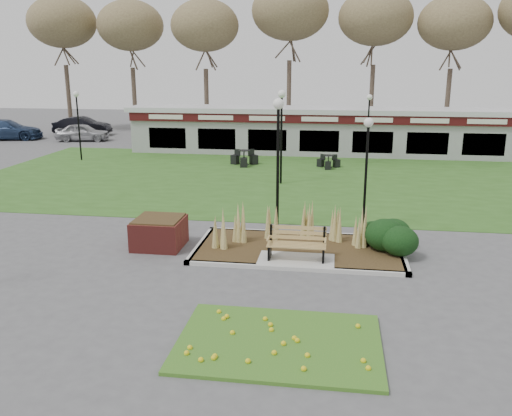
# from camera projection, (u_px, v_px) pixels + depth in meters

# --- Properties ---
(ground) EXTENTS (100.00, 100.00, 0.00)m
(ground) POSITION_uv_depth(u_px,v_px,m) (296.00, 265.00, 15.62)
(ground) COLOR #515154
(ground) RESTS_ON ground
(lawn) EXTENTS (34.00, 16.00, 0.02)m
(lawn) POSITION_uv_depth(u_px,v_px,m) (314.00, 179.00, 27.08)
(lawn) COLOR #2F581C
(lawn) RESTS_ON ground
(flower_bed) EXTENTS (4.20, 3.00, 0.16)m
(flower_bed) POSITION_uv_depth(u_px,v_px,m) (279.00, 341.00, 11.21)
(flower_bed) COLOR #307220
(flower_bed) RESTS_ON ground
(planting_bed) EXTENTS (6.75, 3.40, 1.27)m
(planting_bed) POSITION_uv_depth(u_px,v_px,m) (341.00, 240.00, 16.64)
(planting_bed) COLOR #332214
(planting_bed) RESTS_ON ground
(park_bench) EXTENTS (1.70, 0.66, 0.93)m
(park_bench) POSITION_uv_depth(u_px,v_px,m) (297.00, 243.00, 15.71)
(park_bench) COLOR #A27F49
(park_bench) RESTS_ON ground
(brick_planter) EXTENTS (1.50, 1.50, 0.95)m
(brick_planter) POSITION_uv_depth(u_px,v_px,m) (159.00, 232.00, 17.08)
(brick_planter) COLOR maroon
(brick_planter) RESTS_ON ground
(food_pavilion) EXTENTS (24.60, 3.40, 2.90)m
(food_pavilion) POSITION_uv_depth(u_px,v_px,m) (320.00, 130.00, 34.31)
(food_pavilion) COLOR #99999C
(food_pavilion) RESTS_ON ground
(tree_backdrop) EXTENTS (47.24, 5.24, 10.36)m
(tree_backdrop) POSITION_uv_depth(u_px,v_px,m) (327.00, 25.00, 40.19)
(tree_backdrop) COLOR #47382B
(tree_backdrop) RESTS_ON ground
(lamp_post_near_right) EXTENTS (0.32, 0.32, 3.88)m
(lamp_post_near_right) POSITION_uv_depth(u_px,v_px,m) (367.00, 149.00, 18.29)
(lamp_post_near_right) COLOR black
(lamp_post_near_right) RESTS_ON ground
(lamp_post_mid_left) EXTENTS (0.37, 0.37, 4.43)m
(lamp_post_mid_left) POSITION_uv_depth(u_px,v_px,m) (282.00, 116.00, 25.24)
(lamp_post_mid_left) COLOR black
(lamp_post_mid_left) RESTS_ON ground
(lamp_post_mid_right) EXTENTS (0.37, 0.37, 4.50)m
(lamp_post_mid_right) POSITION_uv_depth(u_px,v_px,m) (278.00, 135.00, 18.42)
(lamp_post_mid_right) COLOR black
(lamp_post_mid_right) RESTS_ON ground
(lamp_post_far_right) EXTENTS (0.32, 0.32, 3.92)m
(lamp_post_far_right) POSITION_uv_depth(u_px,v_px,m) (369.00, 113.00, 30.72)
(lamp_post_far_right) COLOR black
(lamp_post_far_right) RESTS_ON ground
(lamp_post_far_left) EXTENTS (0.34, 0.34, 4.05)m
(lamp_post_far_left) POSITION_uv_depth(u_px,v_px,m) (77.00, 110.00, 31.59)
(lamp_post_far_left) COLOR black
(lamp_post_far_left) RESTS_ON ground
(bistro_set_a) EXTENTS (1.59, 1.48, 0.85)m
(bistro_set_a) POSITION_uv_depth(u_px,v_px,m) (244.00, 160.00, 30.63)
(bistro_set_a) COLOR black
(bistro_set_a) RESTS_ON ground
(bistro_set_d) EXTENTS (1.32, 1.16, 0.70)m
(bistro_set_d) POSITION_uv_depth(u_px,v_px,m) (328.00, 164.00, 29.87)
(bistro_set_d) COLOR black
(bistro_set_d) RESTS_ON ground
(car_silver) EXTENTS (4.03, 2.23, 1.30)m
(car_silver) POSITION_uv_depth(u_px,v_px,m) (83.00, 132.00, 40.06)
(car_silver) COLOR #A5A5A9
(car_silver) RESTS_ON ground
(car_black) EXTENTS (4.54, 1.88, 1.46)m
(car_black) POSITION_uv_depth(u_px,v_px,m) (82.00, 126.00, 43.26)
(car_black) COLOR black
(car_black) RESTS_ON ground
(car_blue) EXTENTS (5.50, 3.21, 1.50)m
(car_blue) POSITION_uv_depth(u_px,v_px,m) (6.00, 130.00, 40.77)
(car_blue) COLOR navy
(car_blue) RESTS_ON ground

